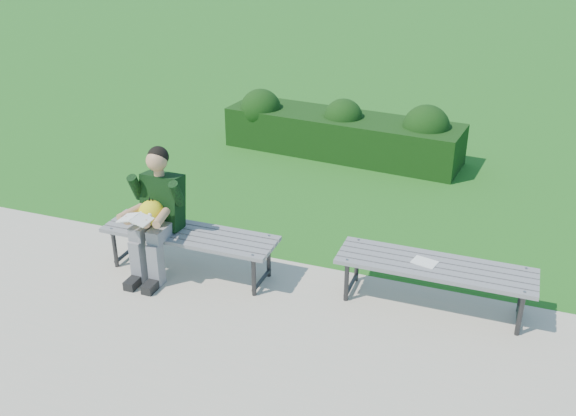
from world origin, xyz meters
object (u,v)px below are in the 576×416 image
at_px(bench_right, 435,269).
at_px(paper_sheet, 425,262).
at_px(hedge, 343,131).
at_px(seated_boy, 156,210).
at_px(bench_left, 190,237).

distance_m(bench_right, paper_sheet, 0.12).
relative_size(bench_right, paper_sheet, 7.15).
bearing_deg(hedge, paper_sheet, -63.58).
bearing_deg(bench_right, paper_sheet, 180.00).
bearing_deg(bench_right, seated_boy, -173.27).
height_order(bench_right, paper_sheet, bench_right).
distance_m(hedge, bench_left, 3.91).
distance_m(bench_left, paper_sheet, 2.33).
relative_size(bench_left, bench_right, 1.00).
height_order(hedge, paper_sheet, hedge).
relative_size(bench_left, seated_boy, 1.37).
height_order(seated_boy, paper_sheet, seated_boy).
xyz_separation_m(bench_right, paper_sheet, (-0.10, 0.00, 0.06)).
bearing_deg(paper_sheet, seated_boy, -173.02).
relative_size(hedge, paper_sheet, 14.42).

